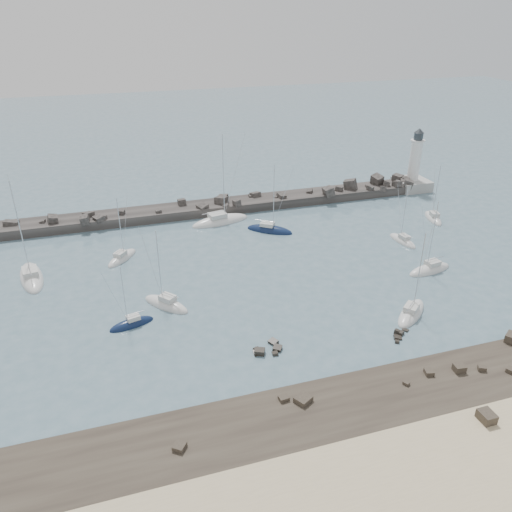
{
  "coord_description": "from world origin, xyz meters",
  "views": [
    {
      "loc": [
        -19.45,
        -55.74,
        38.15
      ],
      "look_at": [
        1.59,
        12.0,
        2.14
      ],
      "focal_mm": 35.0,
      "sensor_mm": 36.0,
      "label": 1
    }
  ],
  "objects_px": {
    "sailboat_5": "(166,305)",
    "sailboat_6": "(411,314)",
    "sailboat_4": "(220,222)",
    "sailboat_9": "(403,241)",
    "sailboat_10": "(433,219)",
    "sailboat_3": "(122,258)",
    "sailboat_1": "(32,278)",
    "sailboat_2": "(132,324)",
    "sailboat_7": "(270,230)",
    "sailboat_8": "(430,270)",
    "lighthouse": "(413,176)"
  },
  "relations": [
    {
      "from": "lighthouse",
      "to": "sailboat_4",
      "type": "xyz_separation_m",
      "value": [
        -46.51,
        -6.01,
        -2.94
      ]
    },
    {
      "from": "sailboat_10",
      "to": "lighthouse",
      "type": "bearing_deg",
      "value": 70.85
    },
    {
      "from": "sailboat_2",
      "to": "sailboat_7",
      "type": "height_order",
      "value": "sailboat_7"
    },
    {
      "from": "sailboat_2",
      "to": "sailboat_8",
      "type": "height_order",
      "value": "sailboat_8"
    },
    {
      "from": "sailboat_8",
      "to": "sailboat_9",
      "type": "relative_size",
      "value": 1.21
    },
    {
      "from": "sailboat_9",
      "to": "sailboat_10",
      "type": "xyz_separation_m",
      "value": [
        11.49,
        7.4,
        0.01
      ]
    },
    {
      "from": "sailboat_4",
      "to": "sailboat_9",
      "type": "bearing_deg",
      "value": -32.29
    },
    {
      "from": "sailboat_5",
      "to": "sailboat_6",
      "type": "distance_m",
      "value": 34.07
    },
    {
      "from": "sailboat_2",
      "to": "sailboat_9",
      "type": "xyz_separation_m",
      "value": [
        48.54,
        12.05,
        0.0
      ]
    },
    {
      "from": "sailboat_1",
      "to": "sailboat_9",
      "type": "bearing_deg",
      "value": -4.9
    },
    {
      "from": "sailboat_5",
      "to": "sailboat_9",
      "type": "distance_m",
      "value": 44.32
    },
    {
      "from": "sailboat_7",
      "to": "sailboat_8",
      "type": "relative_size",
      "value": 1.08
    },
    {
      "from": "sailboat_3",
      "to": "sailboat_9",
      "type": "distance_m",
      "value": 49.13
    },
    {
      "from": "sailboat_5",
      "to": "sailboat_9",
      "type": "relative_size",
      "value": 1.16
    },
    {
      "from": "sailboat_3",
      "to": "sailboat_7",
      "type": "xyz_separation_m",
      "value": [
        27.21,
        3.57,
        0.01
      ]
    },
    {
      "from": "sailboat_3",
      "to": "sailboat_5",
      "type": "bearing_deg",
      "value": -73.32
    },
    {
      "from": "sailboat_10",
      "to": "sailboat_5",
      "type": "bearing_deg",
      "value": -163.76
    },
    {
      "from": "sailboat_7",
      "to": "sailboat_4",
      "type": "bearing_deg",
      "value": 139.13
    },
    {
      "from": "sailboat_10",
      "to": "sailboat_3",
      "type": "bearing_deg",
      "value": 179.39
    },
    {
      "from": "sailboat_4",
      "to": "sailboat_3",
      "type": "bearing_deg",
      "value": -151.83
    },
    {
      "from": "lighthouse",
      "to": "sailboat_1",
      "type": "xyz_separation_m",
      "value": [
        -79.74,
        -19.05,
        -2.94
      ]
    },
    {
      "from": "sailboat_1",
      "to": "sailboat_9",
      "type": "xyz_separation_m",
      "value": [
        62.34,
        -5.35,
        -0.02
      ]
    },
    {
      "from": "sailboat_2",
      "to": "sailboat_10",
      "type": "height_order",
      "value": "sailboat_10"
    },
    {
      "from": "sailboat_8",
      "to": "sailboat_9",
      "type": "distance_m",
      "value": 10.96
    },
    {
      "from": "sailboat_1",
      "to": "sailboat_4",
      "type": "height_order",
      "value": "sailboat_4"
    },
    {
      "from": "sailboat_2",
      "to": "sailboat_4",
      "type": "height_order",
      "value": "sailboat_4"
    },
    {
      "from": "sailboat_6",
      "to": "sailboat_7",
      "type": "distance_m",
      "value": 33.82
    },
    {
      "from": "sailboat_7",
      "to": "sailboat_8",
      "type": "bearing_deg",
      "value": -49.08
    },
    {
      "from": "sailboat_1",
      "to": "sailboat_3",
      "type": "bearing_deg",
      "value": 10.94
    },
    {
      "from": "sailboat_4",
      "to": "sailboat_2",
      "type": "bearing_deg",
      "value": -122.54
    },
    {
      "from": "sailboat_8",
      "to": "sailboat_7",
      "type": "bearing_deg",
      "value": 130.92
    },
    {
      "from": "sailboat_1",
      "to": "sailboat_2",
      "type": "relative_size",
      "value": 1.73
    },
    {
      "from": "sailboat_1",
      "to": "sailboat_7",
      "type": "relative_size",
      "value": 1.21
    },
    {
      "from": "sailboat_1",
      "to": "sailboat_2",
      "type": "xyz_separation_m",
      "value": [
        13.8,
        -17.4,
        -0.02
      ]
    },
    {
      "from": "sailboat_1",
      "to": "sailboat_4",
      "type": "xyz_separation_m",
      "value": [
        33.23,
        13.05,
        -0.0
      ]
    },
    {
      "from": "sailboat_6",
      "to": "sailboat_10",
      "type": "distance_m",
      "value": 36.52
    },
    {
      "from": "sailboat_5",
      "to": "sailboat_6",
      "type": "xyz_separation_m",
      "value": [
        31.81,
        -12.22,
        -0.01
      ]
    },
    {
      "from": "sailboat_9",
      "to": "sailboat_3",
      "type": "bearing_deg",
      "value": 170.59
    },
    {
      "from": "sailboat_6",
      "to": "sailboat_1",
      "type": "bearing_deg",
      "value": 152.67
    },
    {
      "from": "sailboat_4",
      "to": "sailboat_8",
      "type": "bearing_deg",
      "value": -46.95
    },
    {
      "from": "sailboat_1",
      "to": "sailboat_5",
      "type": "height_order",
      "value": "sailboat_1"
    },
    {
      "from": "sailboat_1",
      "to": "sailboat_6",
      "type": "relative_size",
      "value": 1.29
    },
    {
      "from": "sailboat_1",
      "to": "sailboat_7",
      "type": "height_order",
      "value": "sailboat_1"
    },
    {
      "from": "sailboat_4",
      "to": "sailboat_5",
      "type": "distance_m",
      "value": 30.6
    },
    {
      "from": "lighthouse",
      "to": "sailboat_10",
      "type": "relative_size",
      "value": 1.26
    },
    {
      "from": "sailboat_4",
      "to": "sailboat_10",
      "type": "height_order",
      "value": "sailboat_4"
    },
    {
      "from": "sailboat_1",
      "to": "sailboat_8",
      "type": "bearing_deg",
      "value": -14.95
    },
    {
      "from": "sailboat_7",
      "to": "sailboat_9",
      "type": "xyz_separation_m",
      "value": [
        21.25,
        -11.6,
        -0.0
      ]
    },
    {
      "from": "sailboat_4",
      "to": "sailboat_6",
      "type": "bearing_deg",
      "value": -66.04
    },
    {
      "from": "sailboat_3",
      "to": "sailboat_8",
      "type": "bearing_deg",
      "value": -21.99
    }
  ]
}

